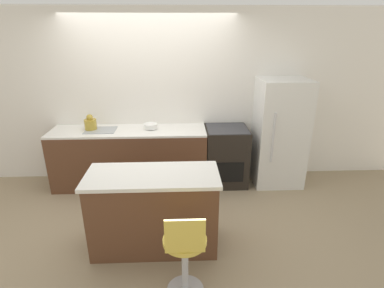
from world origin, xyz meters
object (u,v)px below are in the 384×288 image
(kettle, at_px, (90,123))
(mixing_bowl, at_px, (151,126))
(refrigerator, at_px, (280,133))
(oven_range, at_px, (226,156))
(stool_chair, at_px, (185,256))

(kettle, height_order, mixing_bowl, kettle)
(refrigerator, height_order, kettle, refrigerator)
(refrigerator, xyz_separation_m, kettle, (-2.83, 0.05, 0.18))
(refrigerator, distance_m, mixing_bowl, 1.95)
(oven_range, bearing_deg, stool_chair, -107.55)
(oven_range, relative_size, mixing_bowl, 4.49)
(stool_chair, distance_m, kettle, 2.63)
(refrigerator, bearing_deg, stool_chair, -124.67)
(mixing_bowl, bearing_deg, stool_chair, -78.00)
(oven_range, distance_m, kettle, 2.10)
(kettle, xyz_separation_m, mixing_bowl, (0.88, 0.00, -0.06))
(oven_range, height_order, mixing_bowl, mixing_bowl)
(refrigerator, distance_m, kettle, 2.83)
(kettle, distance_m, mixing_bowl, 0.88)
(refrigerator, height_order, mixing_bowl, refrigerator)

